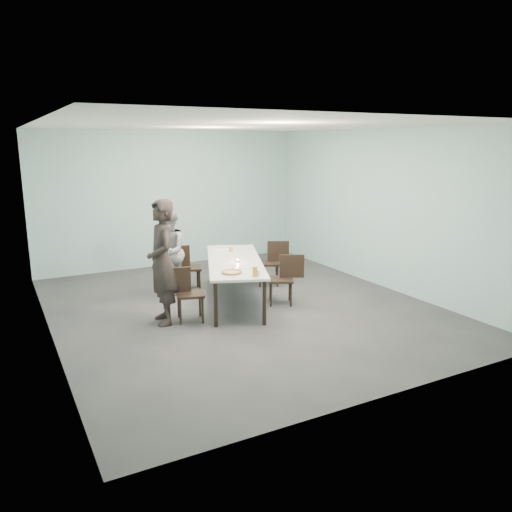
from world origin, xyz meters
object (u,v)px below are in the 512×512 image
side_plate (244,268)px  beer_glass (255,272)px  table (235,263)px  chair_near_right (285,276)px  diner_far (168,252)px  chair_near_left (185,290)px  chair_far_left (185,265)px  diner_near (162,262)px  amber_tumbler (231,249)px  pizza (232,272)px  tealight (238,261)px  water_tumbler (257,273)px  chair_far_right (273,260)px

side_plate → beer_glass: bearing=-100.5°
table → side_plate: size_ratio=15.27×
table → chair_near_right: bearing=-36.2°
diner_far → side_plate: size_ratio=8.77×
chair_near_left → chair_far_left: same height
table → beer_glass: beer_glass is taller
diner_near → amber_tumbler: (1.66, 1.08, -0.17)m
beer_glass → amber_tumbler: bearing=76.0°
pizza → beer_glass: size_ratio=2.27×
tealight → diner_far: bearing=126.3°
diner_near → chair_near_right: bearing=93.4°
chair_far_left → side_plate: 1.70m
chair_near_right → diner_near: size_ratio=0.45×
water_tumbler → chair_far_left: bearing=99.7°
pizza → diner_near: bearing=158.4°
beer_glass → amber_tumbler: size_ratio=1.88×
chair_near_left → side_plate: size_ratio=4.83×
chair_far_right → diner_far: size_ratio=0.55×
chair_far_right → pizza: (-1.56, -1.44, 0.27)m
table → diner_near: diner_near is taller
chair_near_left → chair_near_right: size_ratio=1.00×
chair_far_left → chair_near_right: same height
diner_near → tealight: 1.44m
diner_far → amber_tumbler: bearing=90.9°
pizza → water_tumbler: water_tumbler is taller
chair_near_right → water_tumbler: chair_near_right is taller
side_plate → amber_tumbler: (0.34, 1.24, 0.04)m
pizza → amber_tumbler: amber_tumbler is taller
chair_far_right → beer_glass: size_ratio=5.80×
side_plate → beer_glass: 0.57m
beer_glass → water_tumbler: 0.05m
side_plate → water_tumbler: size_ratio=2.00×
diner_near → diner_far: (0.56, 1.42, -0.17)m
chair_near_right → water_tumbler: 1.11m
chair_near_left → diner_far: diner_far is taller
chair_far_right → diner_far: 2.04m
chair_near_left → beer_glass: (0.91, -0.62, 0.32)m
chair_near_left → chair_near_right: same height
chair_near_right → diner_far: (-1.58, 1.51, 0.29)m
beer_glass → pizza: bearing=125.7°
chair_near_left → amber_tumbler: chair_near_left is taller
side_plate → tealight: bearing=78.7°
side_plate → tealight: 0.44m
diner_near → side_plate: bearing=89.1°
diner_near → pizza: 1.07m
amber_tumbler → chair_far_right: bearing=-1.8°
chair_far_left → tealight: 1.33m
table → tealight: (-0.02, -0.16, 0.08)m
chair_far_left → pizza: bearing=-71.9°
tealight → table: bearing=83.1°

